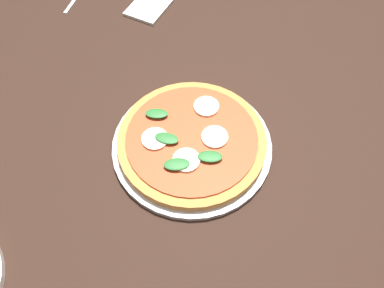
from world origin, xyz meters
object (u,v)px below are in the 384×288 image
Objects in this scene: serving_tray at (192,145)px; pizza at (192,140)px; dining_table at (205,151)px; napkin at (151,5)px.

serving_tray is 1.08× the size of pizza.
dining_table is 11.50× the size of napkin.
dining_table is at bearing -35.57° from serving_tray.
serving_tray is at bearing 144.43° from dining_table.
serving_tray is 0.45m from napkin.
dining_table is 0.10m from serving_tray.
dining_table is at bearing -36.71° from pizza.
serving_tray is at bearing -118.55° from pizza.
pizza is at bearing 143.29° from dining_table.
dining_table is 4.74× the size of serving_tray.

